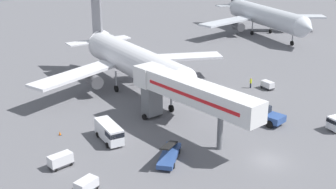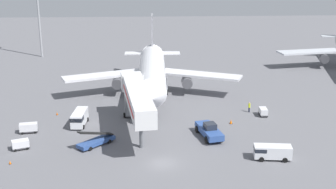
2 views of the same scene
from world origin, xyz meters
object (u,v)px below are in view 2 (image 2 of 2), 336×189
(pushback_tug, at_px, (209,130))
(service_van_mid_left, at_px, (271,151))
(airplane_at_gate, at_px, (152,71))
(baggage_cart_rear_left, at_px, (29,128))
(belt_loader_truck, at_px, (96,141))
(safety_cone_charlie, at_px, (10,162))
(safety_cone_alpha, at_px, (57,114))
(baggage_cart_outer_left, at_px, (20,144))
(service_van_mid_right, at_px, (79,118))
(jet_bridge, at_px, (136,97))
(ground_crew_worker_foreground, at_px, (249,107))
(baggage_cart_near_center, at_px, (263,112))
(safety_cone_bravo, at_px, (231,121))

(pushback_tug, bearing_deg, service_van_mid_left, -47.75)
(airplane_at_gate, height_order, baggage_cart_rear_left, airplane_at_gate)
(belt_loader_truck, xyz_separation_m, safety_cone_charlie, (-10.97, -5.65, -0.49))
(belt_loader_truck, relative_size, safety_cone_alpha, 10.29)
(baggage_cart_outer_left, bearing_deg, safety_cone_alpha, 79.81)
(belt_loader_truck, xyz_separation_m, baggage_cart_rear_left, (-11.13, 5.52, 0.11))
(service_van_mid_right, bearing_deg, belt_loader_truck, -67.04)
(airplane_at_gate, bearing_deg, safety_cone_charlie, -123.73)
(belt_loader_truck, bearing_deg, safety_cone_charlie, -152.73)
(jet_bridge, xyz_separation_m, baggage_cart_outer_left, (-16.76, -5.74, -5.01))
(baggage_cart_rear_left, xyz_separation_m, ground_crew_worker_foreground, (36.96, 7.79, 0.12))
(service_van_mid_left, distance_m, safety_cone_charlie, 35.51)
(pushback_tug, distance_m, baggage_cart_near_center, 14.11)
(baggage_cart_rear_left, relative_size, ground_crew_worker_foreground, 1.56)
(baggage_cart_outer_left, bearing_deg, safety_cone_bravo, 14.88)
(jet_bridge, height_order, pushback_tug, jet_bridge)
(baggage_cart_near_center, bearing_deg, safety_cone_bravo, -150.65)
(baggage_cart_rear_left, xyz_separation_m, baggage_cart_near_center, (38.98, 5.81, -0.10))
(jet_bridge, distance_m, service_van_mid_left, 22.01)
(baggage_cart_rear_left, bearing_deg, safety_cone_bravo, 3.96)
(pushback_tug, height_order, service_van_mid_right, pushback_tug)
(baggage_cart_near_center, bearing_deg, service_van_mid_left, -100.87)
(baggage_cart_near_center, bearing_deg, safety_cone_charlie, -156.37)
(safety_cone_charlie, bearing_deg, safety_cone_alpha, 81.80)
(safety_cone_alpha, bearing_deg, belt_loader_truck, -58.92)
(service_van_mid_left, xyz_separation_m, safety_cone_charlie, (-35.49, 0.31, -0.88))
(baggage_cart_rear_left, bearing_deg, ground_crew_worker_foreground, 11.90)
(airplane_at_gate, height_order, service_van_mid_left, airplane_at_gate)
(pushback_tug, bearing_deg, baggage_cart_rear_left, 173.35)
(jet_bridge, xyz_separation_m, safety_cone_alpha, (-14.17, 8.66, -5.51))
(jet_bridge, relative_size, ground_crew_worker_foreground, 11.37)
(baggage_cart_rear_left, relative_size, baggage_cart_near_center, 1.26)
(baggage_cart_outer_left, distance_m, baggage_cart_rear_left, 6.33)
(airplane_at_gate, height_order, safety_cone_alpha, airplane_at_gate)
(jet_bridge, xyz_separation_m, service_van_mid_right, (-9.51, 3.40, -4.44))
(ground_crew_worker_foreground, distance_m, safety_cone_bravo, 7.02)
(safety_cone_alpha, bearing_deg, safety_cone_charlie, -98.20)
(safety_cone_bravo, height_order, safety_cone_charlie, safety_cone_bravo)
(service_van_mid_left, relative_size, safety_cone_alpha, 9.78)
(pushback_tug, xyz_separation_m, safety_cone_alpha, (-25.27, 11.36, -0.84))
(belt_loader_truck, height_order, safety_cone_alpha, belt_loader_truck)
(airplane_at_gate, xyz_separation_m, safety_cone_alpha, (-16.95, -10.28, -4.85))
(service_van_mid_left, height_order, ground_crew_worker_foreground, service_van_mid_left)
(pushback_tug, distance_m, safety_cone_charlie, 29.15)
(safety_cone_charlie, bearing_deg, baggage_cart_outer_left, 87.81)
(service_van_mid_left, height_order, safety_cone_charlie, service_van_mid_left)
(belt_loader_truck, bearing_deg, jet_bridge, 39.54)
(baggage_cart_rear_left, height_order, baggage_cart_near_center, baggage_cart_rear_left)
(service_van_mid_left, height_order, safety_cone_bravo, service_van_mid_left)
(service_van_mid_right, bearing_deg, safety_cone_bravo, -1.27)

